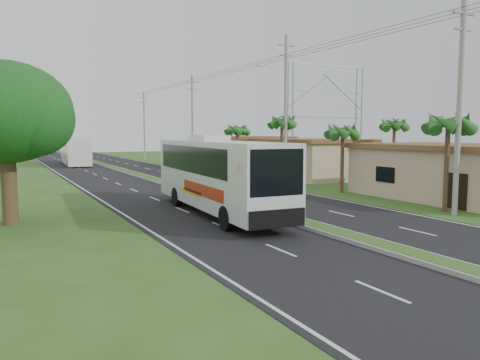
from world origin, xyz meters
name	(u,v)px	position (x,y,z in m)	size (l,w,h in m)	color
ground	(355,240)	(0.00, 0.00, 0.00)	(180.00, 180.00, 0.00)	#324E1C
road_asphalt	(179,188)	(0.00, 20.00, 0.01)	(14.00, 160.00, 0.02)	black
median_strip	(179,187)	(0.00, 20.00, 0.10)	(1.20, 160.00, 0.18)	gray
lane_edge_left	(89,193)	(-6.70, 20.00, 0.00)	(0.12, 160.00, 0.01)	silver
lane_edge_right	(254,184)	(6.70, 20.00, 0.00)	(0.12, 160.00, 0.01)	silver
shop_near	(459,171)	(14.00, 6.00, 1.78)	(8.60, 12.60, 3.52)	tan
shop_mid	(311,158)	(14.00, 22.00, 1.86)	(7.60, 10.60, 3.67)	tan
shop_far	(241,152)	(14.00, 36.00, 1.93)	(8.60, 11.60, 3.82)	tan
palm_verge_a	(448,124)	(9.00, 3.00, 4.74)	(2.40, 2.40, 5.45)	#473321
palm_verge_b	(343,131)	(9.40, 12.00, 4.36)	(2.40, 2.40, 5.05)	#473321
palm_verge_c	(282,122)	(8.80, 19.00, 5.12)	(2.40, 2.40, 5.85)	#473321
palm_verge_d	(237,130)	(9.30, 28.00, 4.55)	(2.40, 2.40, 5.25)	#473321
palm_behind_shop	(395,125)	(17.50, 15.00, 4.93)	(2.40, 2.40, 5.65)	#473321
shade_tree	(3,116)	(-12.11, 10.02, 5.03)	(6.30, 6.00, 7.54)	#473321
utility_pole_a	(459,105)	(8.50, 2.00, 5.67)	(1.60, 0.28, 11.00)	gray
utility_pole_b	(285,108)	(8.47, 18.00, 6.26)	(3.20, 0.28, 12.00)	gray
utility_pole_c	(193,121)	(8.50, 38.00, 5.67)	(1.60, 0.28, 11.00)	gray
utility_pole_d	(144,125)	(8.50, 58.00, 5.42)	(1.60, 0.28, 10.50)	gray
billboard_lattice	(326,111)	(22.00, 30.00, 6.82)	(10.18, 1.18, 12.07)	gray
coach_bus_main	(217,171)	(-2.27, 8.03, 2.27)	(3.42, 12.92, 4.13)	silver
coach_bus_far	(75,149)	(-3.00, 51.12, 2.14)	(3.58, 13.11, 3.78)	white
motorcyclist	(227,201)	(-2.00, 7.49, 0.75)	(2.04, 1.27, 2.14)	black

